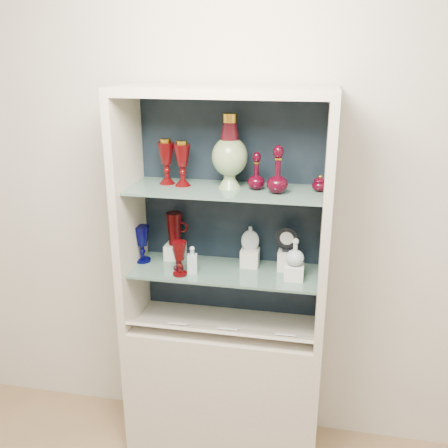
% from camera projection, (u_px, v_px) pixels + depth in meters
% --- Properties ---
extents(wall_back, '(3.50, 0.02, 2.80)m').
position_uv_depth(wall_back, '(232.00, 192.00, 2.57)').
color(wall_back, beige).
rests_on(wall_back, ground).
extents(cabinet_base, '(1.00, 0.40, 0.75)m').
position_uv_depth(cabinet_base, '(224.00, 385.00, 2.70)').
color(cabinet_base, beige).
rests_on(cabinet_base, ground).
extents(cabinet_back_panel, '(0.98, 0.02, 1.15)m').
position_uv_depth(cabinet_back_panel, '(231.00, 208.00, 2.57)').
color(cabinet_back_panel, black).
rests_on(cabinet_back_panel, cabinet_base).
extents(cabinet_side_left, '(0.04, 0.40, 1.15)m').
position_uv_depth(cabinet_side_left, '(129.00, 213.00, 2.48)').
color(cabinet_side_left, beige).
rests_on(cabinet_side_left, cabinet_base).
extents(cabinet_side_right, '(0.04, 0.40, 1.15)m').
position_uv_depth(cabinet_side_right, '(326.00, 225.00, 2.30)').
color(cabinet_side_right, beige).
rests_on(cabinet_side_right, cabinet_base).
extents(cabinet_top_cap, '(1.00, 0.40, 0.04)m').
position_uv_depth(cabinet_top_cap, '(224.00, 91.00, 2.20)').
color(cabinet_top_cap, beige).
rests_on(cabinet_top_cap, cabinet_side_left).
extents(shelf_lower, '(0.92, 0.34, 0.01)m').
position_uv_depth(shelf_lower, '(225.00, 271.00, 2.50)').
color(shelf_lower, slate).
rests_on(shelf_lower, cabinet_side_left).
extents(shelf_upper, '(0.92, 0.34, 0.01)m').
position_uv_depth(shelf_upper, '(225.00, 190.00, 2.36)').
color(shelf_upper, slate).
rests_on(shelf_upper, cabinet_side_left).
extents(label_ledge, '(0.92, 0.17, 0.09)m').
position_uv_depth(label_ledge, '(220.00, 330.00, 2.47)').
color(label_ledge, beige).
rests_on(label_ledge, cabinet_base).
extents(label_card_0, '(0.10, 0.06, 0.03)m').
position_uv_depth(label_card_0, '(228.00, 329.00, 2.45)').
color(label_card_0, white).
rests_on(label_card_0, label_ledge).
extents(label_card_1, '(0.10, 0.06, 0.03)m').
position_uv_depth(label_card_1, '(178.00, 323.00, 2.50)').
color(label_card_1, white).
rests_on(label_card_1, label_ledge).
extents(label_card_2, '(0.10, 0.06, 0.03)m').
position_uv_depth(label_card_2, '(286.00, 334.00, 2.40)').
color(label_card_2, white).
rests_on(label_card_2, label_ledge).
extents(pedestal_lamp_left, '(0.11, 0.11, 0.22)m').
position_uv_depth(pedestal_lamp_left, '(166.00, 161.00, 2.42)').
color(pedestal_lamp_left, '#4D0708').
rests_on(pedestal_lamp_left, shelf_upper).
extents(pedestal_lamp_right, '(0.09, 0.09, 0.22)m').
position_uv_depth(pedestal_lamp_right, '(182.00, 163.00, 2.38)').
color(pedestal_lamp_right, '#4D0708').
rests_on(pedestal_lamp_right, shelf_upper).
extents(enamel_urn, '(0.19, 0.19, 0.35)m').
position_uv_depth(enamel_urn, '(230.00, 151.00, 2.33)').
color(enamel_urn, '#114A29').
rests_on(enamel_urn, shelf_upper).
extents(ruby_decanter_a, '(0.11, 0.11, 0.25)m').
position_uv_depth(ruby_decanter_a, '(278.00, 167.00, 2.25)').
color(ruby_decanter_a, '#400313').
rests_on(ruby_decanter_a, shelf_upper).
extents(ruby_decanter_b, '(0.10, 0.10, 0.19)m').
position_uv_depth(ruby_decanter_b, '(257.00, 170.00, 2.32)').
color(ruby_decanter_b, '#400313').
rests_on(ruby_decanter_b, shelf_upper).
extents(lidded_bowl, '(0.08, 0.08, 0.08)m').
position_uv_depth(lidded_bowl, '(320.00, 183.00, 2.30)').
color(lidded_bowl, '#400313').
rests_on(lidded_bowl, shelf_upper).
extents(cobalt_goblet, '(0.11, 0.11, 0.19)m').
position_uv_depth(cobalt_goblet, '(142.00, 244.00, 2.57)').
color(cobalt_goblet, '#03033D').
rests_on(cobalt_goblet, shelf_lower).
extents(ruby_goblet_tall, '(0.08, 0.08, 0.17)m').
position_uv_depth(ruby_goblet_tall, '(180.00, 258.00, 2.41)').
color(ruby_goblet_tall, '#4D0708').
rests_on(ruby_goblet_tall, shelf_lower).
extents(ruby_goblet_small, '(0.06, 0.06, 0.11)m').
position_uv_depth(ruby_goblet_small, '(178.00, 259.00, 2.49)').
color(ruby_goblet_small, '#400313').
rests_on(ruby_goblet_small, shelf_lower).
extents(riser_ruby_pitcher, '(0.10, 0.10, 0.08)m').
position_uv_depth(riser_ruby_pitcher, '(175.00, 251.00, 2.62)').
color(riser_ruby_pitcher, silver).
rests_on(riser_ruby_pitcher, shelf_lower).
extents(ruby_pitcher, '(0.14, 0.11, 0.17)m').
position_uv_depth(ruby_pitcher, '(175.00, 229.00, 2.58)').
color(ruby_pitcher, '#4D0708').
rests_on(ruby_pitcher, riser_ruby_pitcher).
extents(clear_square_bottle, '(0.06, 0.06, 0.14)m').
position_uv_depth(clear_square_bottle, '(192.00, 260.00, 2.44)').
color(clear_square_bottle, '#A6B9C2').
rests_on(clear_square_bottle, shelf_lower).
extents(riser_flat_flask, '(0.09, 0.09, 0.09)m').
position_uv_depth(riser_flat_flask, '(250.00, 258.00, 2.53)').
color(riser_flat_flask, silver).
rests_on(riser_flat_flask, shelf_lower).
extents(flat_flask, '(0.09, 0.05, 0.13)m').
position_uv_depth(flat_flask, '(250.00, 238.00, 2.50)').
color(flat_flask, '#ACBAC1').
rests_on(flat_flask, riser_flat_flask).
extents(riser_clear_round_decanter, '(0.09, 0.09, 0.07)m').
position_uv_depth(riser_clear_round_decanter, '(294.00, 272.00, 2.39)').
color(riser_clear_round_decanter, silver).
rests_on(riser_clear_round_decanter, shelf_lower).
extents(clear_round_decanter, '(0.10, 0.10, 0.13)m').
position_uv_depth(clear_round_decanter, '(295.00, 253.00, 2.36)').
color(clear_round_decanter, '#A6B9C2').
rests_on(clear_round_decanter, riser_clear_round_decanter).
extents(riser_cameo_medallion, '(0.08, 0.08, 0.10)m').
position_uv_depth(riser_cameo_medallion, '(286.00, 260.00, 2.48)').
color(riser_cameo_medallion, silver).
rests_on(riser_cameo_medallion, shelf_lower).
extents(cameo_medallion, '(0.11, 0.05, 0.13)m').
position_uv_depth(cameo_medallion, '(287.00, 239.00, 2.45)').
color(cameo_medallion, black).
rests_on(cameo_medallion, riser_cameo_medallion).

